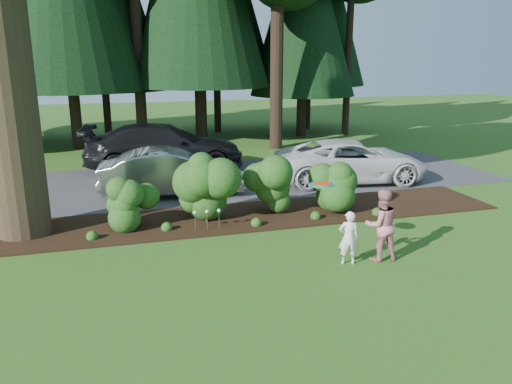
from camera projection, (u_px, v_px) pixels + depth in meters
ground at (244, 268)px, 10.22m from camera, size 80.00×80.00×0.00m
mulch_bed at (213, 219)px, 13.23m from camera, size 16.00×2.50×0.05m
driveway at (188, 182)px, 17.17m from camera, size 22.00×6.00×0.03m
shrub_row at (241, 190)px, 13.12m from camera, size 6.53×1.60×1.61m
lily_cluster at (207, 212)px, 12.23m from camera, size 0.69×0.09×0.57m
car_silver_wagon at (172, 172)px, 15.35m from camera, size 4.49×1.89×1.44m
car_white_suv at (351, 161)px, 17.06m from camera, size 5.44×3.05×1.43m
car_dark_suv at (164, 147)px, 18.93m from camera, size 6.18×3.10×1.72m
child at (349, 238)px, 10.31m from camera, size 0.47×0.37×1.15m
adult at (381, 225)px, 10.47m from camera, size 0.79×0.64×1.55m
frisbee at (322, 184)px, 10.16m from camera, size 0.51×0.51×0.05m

